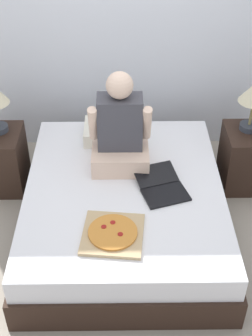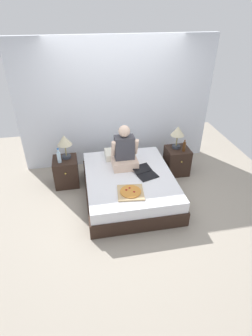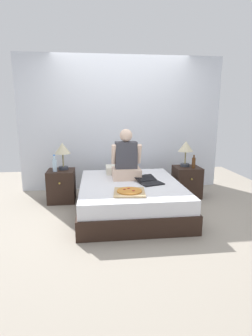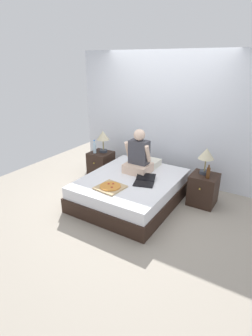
# 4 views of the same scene
# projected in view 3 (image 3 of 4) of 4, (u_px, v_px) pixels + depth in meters

# --- Properties ---
(ground_plane) EXTENTS (5.82, 5.82, 0.00)m
(ground_plane) POSITION_uv_depth(u_px,v_px,m) (130.00, 211.00, 4.03)
(ground_plane) COLOR #9E9384
(wall_back) EXTENTS (3.82, 0.12, 2.50)m
(wall_back) POSITION_uv_depth(u_px,v_px,m) (122.00, 124.00, 5.01)
(wall_back) COLOR silver
(wall_back) RESTS_ON ground
(bed) EXTENTS (1.52, 1.87, 0.45)m
(bed) POSITION_uv_depth(u_px,v_px,m) (130.00, 197.00, 3.98)
(bed) COLOR black
(bed) RESTS_ON ground
(nightstand_left) EXTENTS (0.44, 0.47, 0.54)m
(nightstand_left) POSITION_uv_depth(u_px,v_px,m) (62.00, 186.00, 4.40)
(nightstand_left) COLOR black
(nightstand_left) RESTS_ON ground
(lamp_on_left_nightstand) EXTENTS (0.26, 0.26, 0.45)m
(lamp_on_left_nightstand) POSITION_uv_depth(u_px,v_px,m) (63.00, 150.00, 4.33)
(lamp_on_left_nightstand) COLOR #333842
(lamp_on_left_nightstand) RESTS_ON nightstand_left
(water_bottle) EXTENTS (0.07, 0.07, 0.28)m
(water_bottle) POSITION_uv_depth(u_px,v_px,m) (55.00, 165.00, 4.23)
(water_bottle) COLOR silver
(water_bottle) RESTS_ON nightstand_left
(nightstand_right) EXTENTS (0.44, 0.47, 0.54)m
(nightstand_right) POSITION_uv_depth(u_px,v_px,m) (187.00, 182.00, 4.65)
(nightstand_right) COLOR black
(nightstand_right) RESTS_ON ground
(lamp_on_right_nightstand) EXTENTS (0.26, 0.26, 0.45)m
(lamp_on_right_nightstand) POSITION_uv_depth(u_px,v_px,m) (186.00, 148.00, 4.57)
(lamp_on_right_nightstand) COLOR #333842
(lamp_on_right_nightstand) RESTS_ON nightstand_right
(beer_bottle) EXTENTS (0.06, 0.06, 0.23)m
(beer_bottle) POSITION_uv_depth(u_px,v_px,m) (194.00, 163.00, 4.48)
(beer_bottle) COLOR #512D14
(beer_bottle) RESTS_ON nightstand_right
(pillow) EXTENTS (0.52, 0.34, 0.12)m
(pillow) POSITION_uv_depth(u_px,v_px,m) (121.00, 169.00, 4.54)
(pillow) COLOR silver
(pillow) RESTS_ON bed
(person_seated) EXTENTS (0.47, 0.40, 0.78)m
(person_seated) POSITION_uv_depth(u_px,v_px,m) (126.00, 160.00, 4.15)
(person_seated) COLOR beige
(person_seated) RESTS_ON bed
(laptop) EXTENTS (0.43, 0.49, 0.07)m
(laptop) POSITION_uv_depth(u_px,v_px,m) (149.00, 182.00, 3.91)
(laptop) COLOR black
(laptop) RESTS_ON bed
(pizza_box) EXTENTS (0.44, 0.44, 0.05)m
(pizza_box) POSITION_uv_depth(u_px,v_px,m) (129.00, 192.00, 3.42)
(pizza_box) COLOR tan
(pizza_box) RESTS_ON bed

